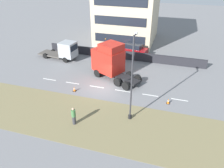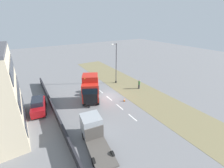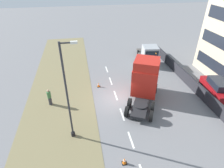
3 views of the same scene
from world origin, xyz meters
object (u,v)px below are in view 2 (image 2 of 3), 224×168
(flatbed_truck, at_px, (93,129))
(pedestrian, at_px, (139,84))
(lamp_post, at_px, (116,66))
(parked_car, at_px, (38,105))
(lorry_cab, at_px, (91,89))
(traffic_cone_lead, at_px, (124,100))
(traffic_cone_trailing, at_px, (94,80))

(flatbed_truck, distance_m, pedestrian, 15.31)
(lamp_post, bearing_deg, parked_car, 11.29)
(lorry_cab, relative_size, lamp_post, 0.82)
(lamp_post, distance_m, traffic_cone_lead, 8.58)
(flatbed_truck, xyz_separation_m, parked_car, (4.40, -9.28, -0.50))
(flatbed_truck, relative_size, parked_car, 1.32)
(lamp_post, bearing_deg, traffic_cone_trailing, -43.28)
(parked_car, relative_size, traffic_cone_trailing, 8.24)
(lorry_cab, xyz_separation_m, pedestrian, (-9.93, 0.36, -1.37))
(flatbed_truck, bearing_deg, lamp_post, 55.68)
(pedestrian, xyz_separation_m, traffic_cone_lead, (5.29, 2.48, -0.61))
(parked_car, distance_m, lamp_post, 15.91)
(parked_car, height_order, traffic_cone_lead, parked_car)
(lorry_cab, relative_size, traffic_cone_lead, 11.61)
(pedestrian, height_order, traffic_cone_lead, pedestrian)
(flatbed_truck, bearing_deg, lorry_cab, 74.35)
(lorry_cab, distance_m, traffic_cone_lead, 5.79)
(lorry_cab, height_order, parked_car, lorry_cab)
(flatbed_truck, distance_m, traffic_cone_trailing, 17.38)
(lamp_post, bearing_deg, traffic_cone_lead, 67.77)
(lorry_cab, height_order, pedestrian, lorry_cab)
(pedestrian, bearing_deg, parked_car, -5.45)
(traffic_cone_trailing, bearing_deg, flatbed_truck, 64.69)
(pedestrian, bearing_deg, traffic_cone_trailing, -54.03)
(lorry_cab, height_order, traffic_cone_trailing, lorry_cab)
(parked_car, bearing_deg, lorry_cab, 179.75)
(pedestrian, bearing_deg, traffic_cone_lead, 25.15)
(parked_car, height_order, lamp_post, lamp_post)
(flatbed_truck, distance_m, traffic_cone_lead, 9.56)
(flatbed_truck, relative_size, traffic_cone_trailing, 10.92)
(lorry_cab, height_order, flatbed_truck, lorry_cab)
(lorry_cab, relative_size, pedestrian, 3.71)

